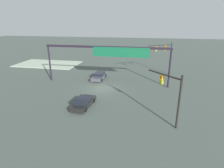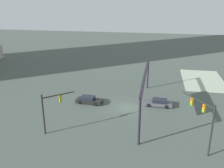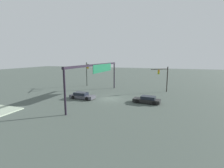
{
  "view_description": "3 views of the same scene",
  "coord_description": "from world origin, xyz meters",
  "px_view_note": "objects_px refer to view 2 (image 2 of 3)",
  "views": [
    {
      "loc": [
        -6.79,
        27.27,
        10.37
      ],
      "look_at": [
        -2.0,
        2.55,
        1.76
      ],
      "focal_mm": 30.0,
      "sensor_mm": 36.0,
      "label": 1
    },
    {
      "loc": [
        -36.78,
        -4.27,
        17.19
      ],
      "look_at": [
        0.75,
        2.79,
        3.77
      ],
      "focal_mm": 39.62,
      "sensor_mm": 36.0,
      "label": 2
    },
    {
      "loc": [
        28.09,
        10.07,
        7.58
      ],
      "look_at": [
        -2.1,
        -0.37,
        2.41
      ],
      "focal_mm": 26.39,
      "sensor_mm": 36.0,
      "label": 3
    }
  ],
  "objects_px": {
    "sedan_car_approaching": "(158,103)",
    "traffic_signal_near_corner": "(204,116)",
    "sedan_car_waiting_far": "(89,100)",
    "traffic_signal_opposite_side": "(51,107)"
  },
  "relations": [
    {
      "from": "sedan_car_approaching",
      "to": "sedan_car_waiting_far",
      "type": "height_order",
      "value": "same"
    },
    {
      "from": "sedan_car_approaching",
      "to": "traffic_signal_near_corner",
      "type": "bearing_deg",
      "value": 115.18
    },
    {
      "from": "traffic_signal_opposite_side",
      "to": "sedan_car_waiting_far",
      "type": "relative_size",
      "value": 1.22
    },
    {
      "from": "traffic_signal_near_corner",
      "to": "sedan_car_waiting_far",
      "type": "height_order",
      "value": "traffic_signal_near_corner"
    },
    {
      "from": "traffic_signal_near_corner",
      "to": "sedan_car_approaching",
      "type": "height_order",
      "value": "traffic_signal_near_corner"
    },
    {
      "from": "sedan_car_approaching",
      "to": "sedan_car_waiting_far",
      "type": "distance_m",
      "value": 11.81
    },
    {
      "from": "traffic_signal_opposite_side",
      "to": "sedan_car_waiting_far",
      "type": "distance_m",
      "value": 10.86
    },
    {
      "from": "traffic_signal_opposite_side",
      "to": "sedan_car_approaching",
      "type": "relative_size",
      "value": 1.19
    },
    {
      "from": "traffic_signal_opposite_side",
      "to": "traffic_signal_near_corner",
      "type": "bearing_deg",
      "value": -44.7
    },
    {
      "from": "traffic_signal_near_corner",
      "to": "sedan_car_approaching",
      "type": "distance_m",
      "value": 13.41
    }
  ]
}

